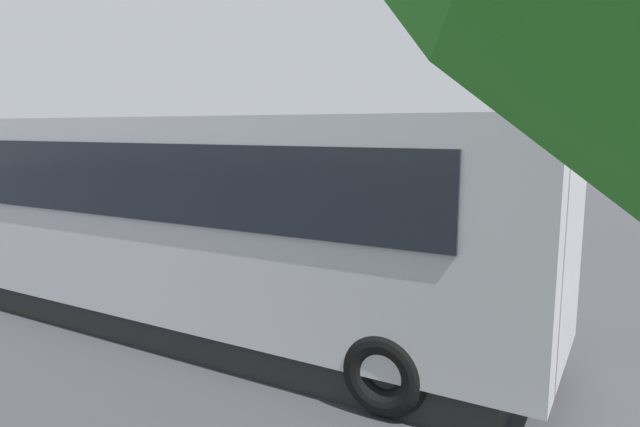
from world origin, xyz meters
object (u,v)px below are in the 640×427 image
spectator_left (301,231)px  traffic_cone (424,229)px  stunt_motorcycle (333,202)px  tour_bus (186,222)px  spectator_centre (265,226)px  parked_motorcycle_silver (451,299)px  spectator_right (211,223)px  spectator_far_left (357,240)px

spectator_left → traffic_cone: bearing=-94.9°
spectator_left → stunt_motorcycle: spectator_left is taller
tour_bus → spectator_centre: (0.61, -2.87, -0.56)m
tour_bus → parked_motorcycle_silver: size_ratio=5.45×
tour_bus → spectator_right: tour_bus is taller
spectator_left → traffic_cone: spectator_left is taller
traffic_cone → parked_motorcycle_silver: bearing=113.9°
spectator_far_left → stunt_motorcycle: (2.96, -4.26, 0.04)m
spectator_right → parked_motorcycle_silver: size_ratio=0.87×
spectator_far_left → spectator_centre: size_ratio=0.92×
spectator_left → tour_bus: bearing=83.2°
spectator_far_left → parked_motorcycle_silver: size_ratio=0.81×
spectator_centre → parked_motorcycle_silver: (-4.30, 0.97, -0.60)m
tour_bus → spectator_far_left: size_ratio=6.69×
tour_bus → parked_motorcycle_silver: 4.31m
spectator_far_left → parked_motorcycle_silver: 2.58m
spectator_left → spectator_right: bearing=2.7°
spectator_centre → stunt_motorcycle: size_ratio=0.96×
spectator_left → spectator_centre: spectator_centre is taller
spectator_left → spectator_centre: size_ratio=1.00×
parked_motorcycle_silver → spectator_right: bearing=-7.9°
tour_bus → stunt_motorcycle: 7.52m
spectator_far_left → spectator_right: bearing=6.7°
spectator_far_left → spectator_centre: 2.06m
tour_bus → spectator_right: bearing=-54.6°
tour_bus → spectator_right: size_ratio=6.23×
spectator_left → stunt_motorcycle: 4.91m
tour_bus → spectator_left: 2.87m
parked_motorcycle_silver → spectator_left: bearing=-14.8°
spectator_centre → parked_motorcycle_silver: bearing=167.3°
stunt_motorcycle → traffic_cone: (-2.33, -1.06, -0.71)m
spectator_centre → stunt_motorcycle: (0.91, -4.47, -0.06)m
spectator_right → spectator_centre: bearing=-171.8°
tour_bus → traffic_cone: tour_bus is taller
spectator_left → spectator_centre: bearing=-4.9°
spectator_centre → spectator_far_left: bearing=-174.2°
tour_bus → spectator_far_left: tour_bus is taller
spectator_right → stunt_motorcycle: size_ratio=0.95×
parked_motorcycle_silver → traffic_cone: 7.11m
spectator_right → traffic_cone: (-2.72, -5.72, -0.76)m
traffic_cone → spectator_centre: bearing=75.6°
stunt_motorcycle → traffic_cone: size_ratio=2.99×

